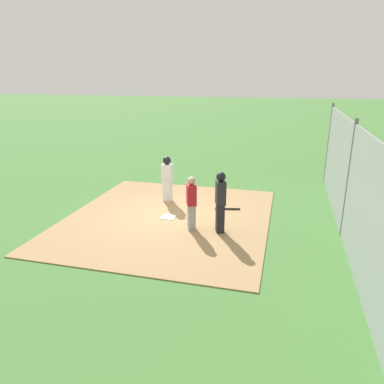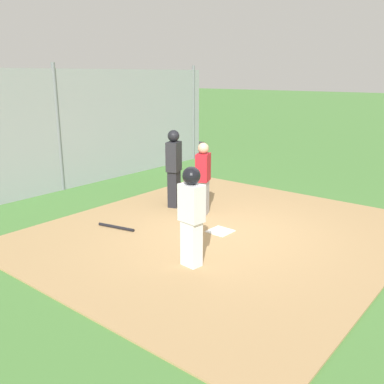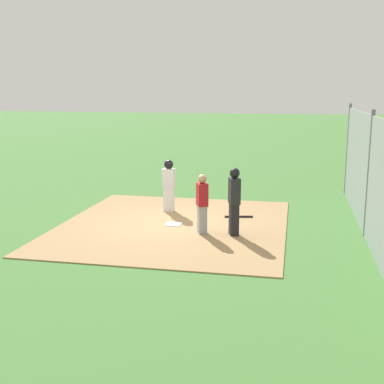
{
  "view_description": "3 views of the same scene",
  "coord_description": "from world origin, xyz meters",
  "px_view_note": "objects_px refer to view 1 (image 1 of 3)",
  "views": [
    {
      "loc": [
        -10.37,
        -3.5,
        4.4
      ],
      "look_at": [
        -0.04,
        -0.81,
        0.97
      ],
      "focal_mm": 33.89,
      "sensor_mm": 36.0,
      "label": 1
    },
    {
      "loc": [
        6.56,
        4.58,
        3.06
      ],
      "look_at": [
        -0.32,
        -0.98,
        0.61
      ],
      "focal_mm": 39.96,
      "sensor_mm": 36.0,
      "label": 2
    },
    {
      "loc": [
        -13.58,
        -3.33,
        3.84
      ],
      "look_at": [
        0.4,
        -0.46,
        0.93
      ],
      "focal_mm": 46.97,
      "sensor_mm": 36.0,
      "label": 3
    }
  ],
  "objects_px": {
    "home_plate": "(168,217)",
    "baseball_bat": "(227,209)",
    "catcher": "(191,202)",
    "umpire": "(220,201)",
    "runner": "(167,176)"
  },
  "relations": [
    {
      "from": "home_plate",
      "to": "umpire",
      "type": "distance_m",
      "value": 2.17
    },
    {
      "from": "catcher",
      "to": "umpire",
      "type": "distance_m",
      "value": 0.87
    },
    {
      "from": "catcher",
      "to": "runner",
      "type": "distance_m",
      "value": 2.69
    },
    {
      "from": "home_plate",
      "to": "baseball_bat",
      "type": "distance_m",
      "value": 2.11
    },
    {
      "from": "baseball_bat",
      "to": "runner",
      "type": "bearing_deg",
      "value": 158.52
    },
    {
      "from": "home_plate",
      "to": "baseball_bat",
      "type": "relative_size",
      "value": 0.51
    },
    {
      "from": "umpire",
      "to": "baseball_bat",
      "type": "xyz_separation_m",
      "value": [
        1.88,
        0.07,
        -0.93
      ]
    },
    {
      "from": "catcher",
      "to": "baseball_bat",
      "type": "relative_size",
      "value": 1.88
    },
    {
      "from": "home_plate",
      "to": "baseball_bat",
      "type": "height_order",
      "value": "baseball_bat"
    },
    {
      "from": "runner",
      "to": "baseball_bat",
      "type": "distance_m",
      "value": 2.48
    },
    {
      "from": "home_plate",
      "to": "catcher",
      "type": "height_order",
      "value": "catcher"
    },
    {
      "from": "catcher",
      "to": "baseball_bat",
      "type": "xyz_separation_m",
      "value": [
        1.86,
        -0.79,
        -0.8
      ]
    },
    {
      "from": "runner",
      "to": "home_plate",
      "type": "bearing_deg",
      "value": 25.1
    },
    {
      "from": "baseball_bat",
      "to": "catcher",
      "type": "bearing_deg",
      "value": -125.15
    },
    {
      "from": "runner",
      "to": "baseball_bat",
      "type": "bearing_deg",
      "value": 87.15
    }
  ]
}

